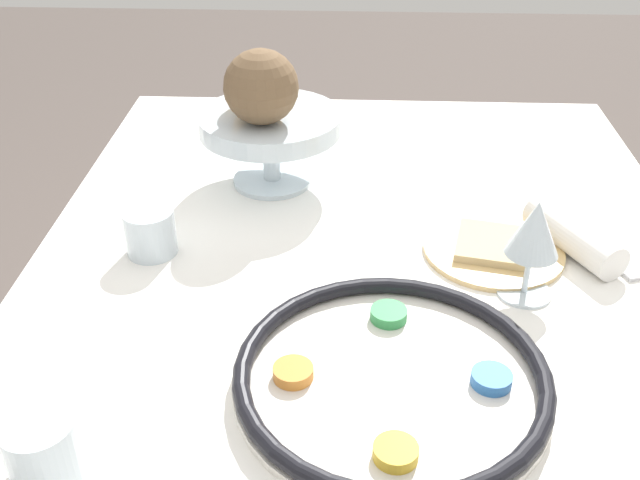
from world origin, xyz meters
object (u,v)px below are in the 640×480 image
orange_fruit (255,83)px  fruit_stand (270,128)px  wine_glass (534,232)px  coconut (261,87)px  seder_plate (392,377)px  cup_mid (42,449)px  cup_near (150,232)px  bread_plate (494,248)px  napkin_roll (573,236)px

orange_fruit → fruit_stand: bearing=-137.9°
wine_glass → orange_fruit: 0.51m
orange_fruit → coconut: (-0.06, -0.02, 0.02)m
seder_plate → fruit_stand: size_ratio=1.54×
orange_fruit → coconut: 0.06m
cup_mid → cup_near: bearing=-1.3°
seder_plate → coconut: 0.51m
bread_plate → fruit_stand: bearing=59.5°
fruit_stand → bread_plate: 0.40m
bread_plate → napkin_roll: 0.11m
napkin_roll → cup_near: size_ratio=2.36×
cup_mid → bread_plate: bearing=-49.9°
orange_fruit → cup_near: orange_fruit is taller
orange_fruit → coconut: size_ratio=0.72×
bread_plate → cup_near: (-0.02, 0.48, 0.03)m
seder_plate → cup_mid: (-0.14, 0.34, 0.02)m
orange_fruit → cup_mid: 0.67m
coconut → bread_plate: 0.42m
seder_plate → wine_glass: (0.18, -0.18, 0.08)m
seder_plate → napkin_roll: napkin_roll is taller
seder_plate → orange_fruit: orange_fruit is taller
seder_plate → fruit_stand: fruit_stand is taller
wine_glass → orange_fruit: size_ratio=1.67×
seder_plate → fruit_stand: 0.52m
wine_glass → coconut: 0.46m
coconut → napkin_roll: coconut is taller
fruit_stand → napkin_roll: fruit_stand is taller
bread_plate → wine_glass: bearing=-165.3°
seder_plate → bread_plate: bearing=-28.8°
bread_plate → cup_mid: (-0.42, 0.49, 0.03)m
napkin_roll → cup_near: (-0.03, 0.59, 0.01)m
fruit_stand → cup_mid: (-0.61, 0.16, -0.06)m
napkin_roll → fruit_stand: bearing=67.0°
bread_plate → cup_near: size_ratio=2.77×
wine_glass → orange_fruit: (0.32, 0.38, 0.07)m
coconut → wine_glass: bearing=-125.3°
seder_plate → wine_glass: 0.27m
fruit_stand → napkin_roll: bearing=-113.0°
fruit_stand → cup_mid: 0.64m
seder_plate → coconut: (0.44, 0.19, 0.16)m
coconut → cup_near: coconut is taller
seder_plate → bread_plate: (0.28, -0.15, -0.01)m
cup_near → bread_plate: bearing=-87.6°
seder_plate → cup_mid: size_ratio=4.91×
orange_fruit → napkin_roll: (-0.22, -0.47, -0.14)m
fruit_stand → bread_plate: size_ratio=1.15×
coconut → fruit_stand: bearing=-12.9°
wine_glass → orange_fruit: orange_fruit is taller
wine_glass → cup_near: bearing=81.5°
wine_glass → seder_plate: bearing=135.6°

